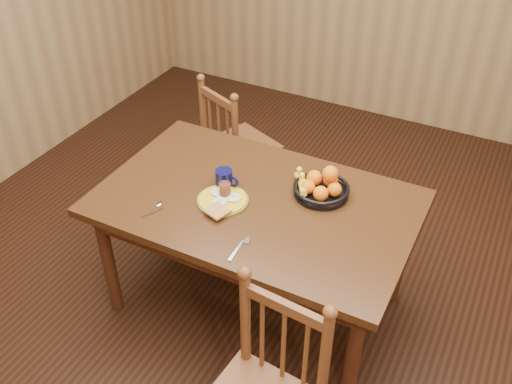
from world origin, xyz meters
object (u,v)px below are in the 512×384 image
at_px(dining_table, 256,213).
at_px(coffee_mug, 225,179).
at_px(fruit_bowl, 321,187).
at_px(breakfast_plate, 222,200).
at_px(chair_far, 237,146).

xyz_separation_m(dining_table, coffee_mug, (-0.20, 0.03, 0.14)).
bearing_deg(fruit_bowl, dining_table, -144.43).
height_order(dining_table, breakfast_plate, breakfast_plate).
distance_m(dining_table, chair_far, 1.02).
distance_m(dining_table, breakfast_plate, 0.20).
bearing_deg(breakfast_plate, chair_far, 114.97).
distance_m(dining_table, fruit_bowl, 0.36).
bearing_deg(fruit_bowl, breakfast_plate, -145.07).
bearing_deg(breakfast_plate, coffee_mug, 114.12).
relative_size(coffee_mug, fruit_bowl, 0.41).
height_order(dining_table, chair_far, chair_far).
relative_size(chair_far, coffee_mug, 6.98).
xyz_separation_m(dining_table, fruit_bowl, (0.27, 0.19, 0.13)).
height_order(dining_table, coffee_mug, coffee_mug).
relative_size(chair_far, fruit_bowl, 2.88).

